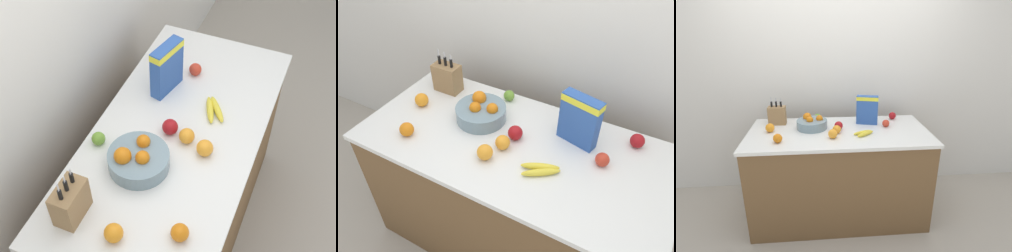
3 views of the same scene
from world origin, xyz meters
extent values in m
plane|color=#B2A899|center=(0.00, 0.00, 0.00)|extent=(14.00, 14.00, 0.00)
cube|color=silver|center=(0.00, 0.61, 1.30)|extent=(9.00, 0.06, 2.60)
cube|color=brown|center=(0.00, 0.00, 0.43)|extent=(1.63, 0.77, 0.87)
cube|color=white|center=(0.00, 0.00, 0.88)|extent=(1.66, 0.80, 0.03)
cube|color=#937047|center=(-0.59, 0.24, 0.99)|extent=(0.17, 0.10, 0.18)
cylinder|color=black|center=(-0.63, 0.24, 1.10)|extent=(0.02, 0.02, 0.05)
cube|color=silver|center=(-0.63, 0.24, 1.15)|extent=(0.01, 0.00, 0.04)
cylinder|color=black|center=(-0.59, 0.24, 1.10)|extent=(0.02, 0.02, 0.05)
cube|color=silver|center=(-0.59, 0.24, 1.15)|extent=(0.01, 0.00, 0.03)
cylinder|color=black|center=(-0.54, 0.24, 1.10)|extent=(0.02, 0.02, 0.05)
cube|color=silver|center=(-0.54, 0.24, 1.14)|extent=(0.01, 0.00, 0.03)
cube|color=#2D56A8|center=(0.29, 0.17, 1.04)|extent=(0.22, 0.11, 0.28)
cube|color=yellow|center=(0.29, 0.17, 1.16)|extent=(0.22, 0.11, 0.04)
cylinder|color=gray|center=(-0.25, 0.09, 0.94)|extent=(0.28, 0.28, 0.08)
sphere|color=orange|center=(-0.18, 0.09, 0.99)|extent=(0.06, 0.06, 0.06)
sphere|color=orange|center=(-0.29, 0.14, 1.00)|extent=(0.08, 0.08, 0.08)
sphere|color=orange|center=(-0.26, 0.06, 0.99)|extent=(0.07, 0.07, 0.07)
ellipsoid|color=yellow|center=(0.22, -0.14, 0.92)|extent=(0.17, 0.14, 0.04)
ellipsoid|color=yellow|center=(0.21, -0.10, 0.92)|extent=(0.19, 0.11, 0.04)
sphere|color=#A31419|center=(0.00, 0.03, 0.94)|extent=(0.08, 0.08, 0.08)
sphere|color=#A31419|center=(0.58, 0.28, 0.94)|extent=(0.07, 0.07, 0.07)
sphere|color=#6B9E33|center=(-0.20, 0.32, 0.93)|extent=(0.07, 0.07, 0.07)
sphere|color=red|center=(0.46, 0.07, 0.93)|extent=(0.07, 0.07, 0.07)
sphere|color=orange|center=(-0.02, -0.06, 0.94)|extent=(0.08, 0.08, 0.08)
sphere|color=orange|center=(-0.06, -0.17, 0.94)|extent=(0.08, 0.08, 0.08)
sphere|color=orange|center=(-0.52, -0.22, 0.94)|extent=(0.08, 0.08, 0.08)
sphere|color=orange|center=(-0.63, 0.02, 0.94)|extent=(0.08, 0.08, 0.08)
camera|label=1|loc=(-1.43, -0.54, 2.62)|focal=50.00mm
camera|label=2|loc=(0.58, -1.12, 2.08)|focal=35.00mm
camera|label=3|loc=(-0.15, -2.24, 1.79)|focal=28.00mm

